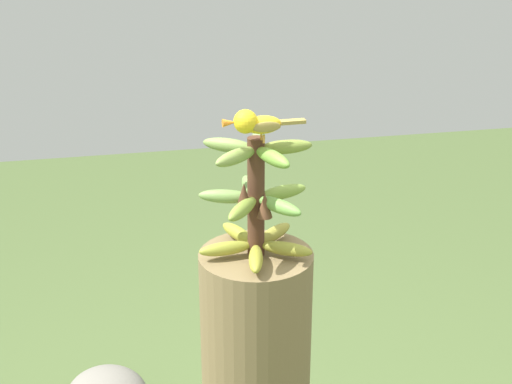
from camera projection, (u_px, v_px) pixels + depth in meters
banana_bunch at (256, 198)px, 1.76m from camera, size 0.28×0.28×0.29m
perched_bird at (255, 123)px, 1.66m from camera, size 0.19×0.05×0.08m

